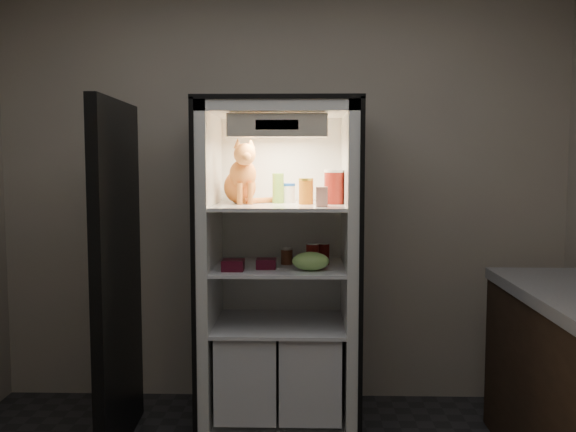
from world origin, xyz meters
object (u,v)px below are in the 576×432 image
Objects in this scene: parmesan_shaker at (278,188)px; soda_can_a at (315,253)px; grape_bag at (311,261)px; berry_box_left at (233,265)px; condiment_jar at (287,256)px; tabby_cat at (242,179)px; salsa_jar at (306,191)px; soda_can_c at (312,255)px; pepper_jar at (334,187)px; refrigerator at (280,289)px; cream_carton at (322,197)px; berry_box_right at (266,264)px; soda_can_b at (324,254)px; mayo_tub at (288,193)px.

parmesan_shaker reaches higher than soda_can_a.
berry_box_left is (-0.42, -0.01, -0.02)m from grape_bag.
parmesan_shaker is 0.39m from condiment_jar.
tabby_cat is 3.18× the size of berry_box_left.
soda_can_c is (0.04, -0.05, -0.36)m from salsa_jar.
tabby_cat is 0.53m from pepper_jar.
soda_can_a is (0.20, 0.01, 0.21)m from refrigerator.
refrigerator reaches higher than tabby_cat.
parmesan_shaker is 0.43m from soda_can_a.
soda_can_c is (-0.01, -0.11, 0.01)m from soda_can_a.
pepper_jar is 0.72m from berry_box_left.
parmesan_shaker reaches higher than berry_box_left.
cream_carton is 0.61m from berry_box_left.
berry_box_right is (-0.24, 0.06, -0.02)m from grape_bag.
salsa_jar is at bearing -27.30° from parmesan_shaker.
soda_can_b reaches higher than soda_can_a.
tabby_cat reaches higher than mayo_tub.
tabby_cat reaches higher than parmesan_shaker.
cream_carton reaches higher than berry_box_right.
pepper_jar is (0.32, -0.06, 0.01)m from parmesan_shaker.
refrigerator reaches higher than cream_carton.
berry_box_right is at bearing -154.28° from salsa_jar.
parmesan_shaker reaches higher than berry_box_right.
soda_can_c is (-0.12, -0.08, -0.38)m from pepper_jar.
soda_can_b is (0.02, 0.22, -0.34)m from cream_carton.
soda_can_a is 0.05m from soda_can_b.
condiment_jar is (0.05, -0.04, -0.39)m from parmesan_shaker.
parmesan_shaker is at bearing 127.13° from grape_bag.
refrigerator is at bearing 175.38° from pepper_jar.
parmesan_shaker reaches higher than mayo_tub.
salsa_jar is at bearing -170.07° from pepper_jar.
grape_bag is 1.73× the size of berry_box_left.
tabby_cat is 3.29× the size of mayo_tub.
pepper_jar is 0.39m from soda_can_b.
cream_carton is 0.79× the size of soda_can_c.
soda_can_a is (-0.03, 0.24, -0.34)m from cream_carton.
soda_can_c is (0.19, -0.11, 0.22)m from refrigerator.
soda_can_a is (0.16, -0.06, -0.35)m from mayo_tub.
tabby_cat is 0.52m from cream_carton.
salsa_jar reaches higher than condiment_jar.
soda_can_a is 0.98× the size of soda_can_b.
cream_carton is 0.42m from soda_can_a.
berry_box_left reaches higher than berry_box_right.
condiment_jar is 0.81× the size of berry_box_left.
soda_can_a reaches higher than condiment_jar.
pepper_jar is 0.48m from condiment_jar.
refrigerator is 0.30m from soda_can_c.
grape_bag reaches higher than berry_box_right.
berry_box_left is at bearing -131.89° from parmesan_shaker.
condiment_jar is 0.19m from berry_box_right.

